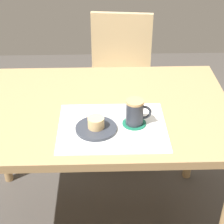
% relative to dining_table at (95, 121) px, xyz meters
% --- Properties ---
extents(ground_plane, '(4.40, 4.40, 0.02)m').
position_rel_dining_table_xyz_m(ground_plane, '(0.00, 0.00, -0.67)').
color(ground_plane, '#47423D').
extents(dining_table, '(1.22, 0.78, 0.74)m').
position_rel_dining_table_xyz_m(dining_table, '(0.00, 0.00, 0.00)').
color(dining_table, tan).
rests_on(dining_table, ground_plane).
extents(wooden_chair, '(0.47, 0.47, 0.89)m').
position_rel_dining_table_xyz_m(wooden_chair, '(0.15, 0.72, -0.17)').
color(wooden_chair, '#D1B27F').
rests_on(wooden_chair, ground_plane).
extents(placemat, '(0.44, 0.35, 0.00)m').
position_rel_dining_table_xyz_m(placemat, '(0.07, -0.17, 0.08)').
color(placemat, white).
rests_on(placemat, dining_table).
extents(pastry_plate, '(0.17, 0.17, 0.01)m').
position_rel_dining_table_xyz_m(pastry_plate, '(0.01, -0.18, 0.09)').
color(pastry_plate, '#333842').
rests_on(pastry_plate, placemat).
extents(pastry, '(0.07, 0.07, 0.04)m').
position_rel_dining_table_xyz_m(pastry, '(0.01, -0.18, 0.12)').
color(pastry, '#E5BC7F').
rests_on(pastry, pastry_plate).
extents(coffee_coaster, '(0.10, 0.10, 0.00)m').
position_rel_dining_table_xyz_m(coffee_coaster, '(0.16, -0.15, 0.09)').
color(coffee_coaster, '#196B4C').
rests_on(coffee_coaster, placemat).
extents(coffee_mug, '(0.11, 0.07, 0.11)m').
position_rel_dining_table_xyz_m(coffee_mug, '(0.17, -0.15, 0.14)').
color(coffee_mug, '#2D333D').
rests_on(coffee_mug, coffee_coaster).
extents(teaspoon, '(0.13, 0.02, 0.01)m').
position_rel_dining_table_xyz_m(teaspoon, '(0.08, -0.30, 0.09)').
color(teaspoon, silver).
rests_on(teaspoon, placemat).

